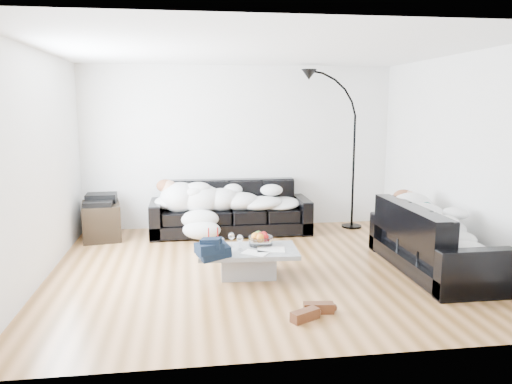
{
  "coord_description": "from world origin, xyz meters",
  "views": [
    {
      "loc": [
        -0.86,
        -5.8,
        1.97
      ],
      "look_at": [
        0.0,
        0.3,
        0.9
      ],
      "focal_mm": 35.0,
      "sensor_mm": 36.0,
      "label": 1
    }
  ],
  "objects": [
    {
      "name": "wall_back",
      "position": [
        0.0,
        2.25,
        1.3
      ],
      "size": [
        5.0,
        0.02,
        2.6
      ],
      "primitive_type": "cube",
      "color": "silver",
      "rests_on": "ground"
    },
    {
      "name": "newspaper_b",
      "position": [
        -0.12,
        -0.45,
        0.34
      ],
      "size": [
        0.35,
        0.33,
        0.01
      ],
      "primitive_type": "cube",
      "rotation": [
        0.0,
        0.0,
        -0.59
      ],
      "color": "silver",
      "rests_on": "coffee_table"
    },
    {
      "name": "wine_glass_c",
      "position": [
        -0.27,
        -0.28,
        0.42
      ],
      "size": [
        0.09,
        0.09,
        0.17
      ],
      "primitive_type": "cylinder",
      "rotation": [
        0.0,
        0.0,
        -0.21
      ],
      "color": "white",
      "rests_on": "coffee_table"
    },
    {
      "name": "teal_cushion",
      "position": [
        2.0,
        0.24,
        0.72
      ],
      "size": [
        0.42,
        0.38,
        0.2
      ],
      "primitive_type": "ellipsoid",
      "rotation": [
        0.0,
        0.0,
        0.24
      ],
      "color": "#0A4B3C",
      "rests_on": "sofa_right"
    },
    {
      "name": "coffee_table",
      "position": [
        -0.17,
        -0.27,
        0.17
      ],
      "size": [
        1.17,
        0.72,
        0.33
      ],
      "primitive_type": "cube",
      "rotation": [
        0.0,
        0.0,
        -0.05
      ],
      "color": "#939699",
      "rests_on": "ground"
    },
    {
      "name": "wall_left",
      "position": [
        -2.5,
        0.0,
        1.3
      ],
      "size": [
        0.02,
        4.5,
        2.6
      ],
      "primitive_type": "cube",
      "color": "silver",
      "rests_on": "ground"
    },
    {
      "name": "shoes",
      "position": [
        0.28,
        -1.48,
        0.06
      ],
      "size": [
        0.57,
        0.48,
        0.11
      ],
      "primitive_type": null,
      "rotation": [
        0.0,
        0.0,
        0.29
      ],
      "color": "#472311",
      "rests_on": "ground"
    },
    {
      "name": "ceiling",
      "position": [
        0.0,
        0.0,
        2.6
      ],
      "size": [
        5.0,
        5.0,
        0.0
      ],
      "primitive_type": "plane",
      "color": "white",
      "rests_on": "ground"
    },
    {
      "name": "wine_glass_b",
      "position": [
        -0.48,
        -0.29,
        0.41
      ],
      "size": [
        0.08,
        0.08,
        0.16
      ],
      "primitive_type": "cylinder",
      "rotation": [
        0.0,
        0.0,
        -0.26
      ],
      "color": "white",
      "rests_on": "coffee_table"
    },
    {
      "name": "av_cabinet",
      "position": [
        -2.14,
        1.74,
        0.27
      ],
      "size": [
        0.66,
        0.86,
        0.53
      ],
      "primitive_type": "cube",
      "rotation": [
        0.0,
        0.0,
        0.17
      ],
      "color": "black",
      "rests_on": "ground"
    },
    {
      "name": "sleeper_back",
      "position": [
        -0.2,
        1.73,
        0.63
      ],
      "size": [
        2.07,
        0.72,
        0.41
      ],
      "primitive_type": null,
      "color": "white",
      "rests_on": "sofa_back"
    },
    {
      "name": "sleeper_right",
      "position": [
        2.06,
        -0.37,
        0.63
      ],
      "size": [
        0.72,
        1.7,
        0.42
      ],
      "primitive_type": null,
      "rotation": [
        0.0,
        0.0,
        1.57
      ],
      "color": "white",
      "rests_on": "sofa_right"
    },
    {
      "name": "sofa_back",
      "position": [
        -0.2,
        1.78,
        0.4
      ],
      "size": [
        2.45,
        0.85,
        0.8
      ],
      "primitive_type": "cube",
      "color": "black",
      "rests_on": "ground"
    },
    {
      "name": "wine_glass_a",
      "position": [
        -0.35,
        -0.14,
        0.41
      ],
      "size": [
        0.09,
        0.09,
        0.17
      ],
      "primitive_type": "cylinder",
      "rotation": [
        0.0,
        0.0,
        -0.29
      ],
      "color": "white",
      "rests_on": "coffee_table"
    },
    {
      "name": "navy_jacket",
      "position": [
        -0.61,
        -0.53,
        0.5
      ],
      "size": [
        0.36,
        0.3,
        0.18
      ],
      "primitive_type": null,
      "rotation": [
        0.0,
        0.0,
        -0.02
      ],
      "color": "black",
      "rests_on": "coffee_table"
    },
    {
      "name": "fruit_bowl",
      "position": [
        -0.0,
        -0.14,
        0.42
      ],
      "size": [
        0.3,
        0.3,
        0.18
      ],
      "primitive_type": "cylinder",
      "rotation": [
        0.0,
        0.0,
        -0.05
      ],
      "color": "white",
      "rests_on": "coffee_table"
    },
    {
      "name": "candle_left",
      "position": [
        -0.62,
        -0.1,
        0.44
      ],
      "size": [
        0.05,
        0.05,
        0.22
      ],
      "primitive_type": "cylinder",
      "rotation": [
        0.0,
        0.0,
        0.23
      ],
      "color": "maroon",
      "rests_on": "coffee_table"
    },
    {
      "name": "stereo",
      "position": [
        -2.14,
        1.74,
        0.6
      ],
      "size": [
        0.45,
        0.36,
        0.13
      ],
      "primitive_type": "cube",
      "rotation": [
        0.0,
        0.0,
        0.04
      ],
      "color": "black",
      "rests_on": "av_cabinet"
    },
    {
      "name": "newspaper_a",
      "position": [
        0.09,
        -0.34,
        0.34
      ],
      "size": [
        0.35,
        0.29,
        0.01
      ],
      "primitive_type": "cube",
      "rotation": [
        0.0,
        0.0,
        -0.16
      ],
      "color": "silver",
      "rests_on": "coffee_table"
    },
    {
      "name": "candle_right",
      "position": [
        -0.51,
        -0.06,
        0.44
      ],
      "size": [
        0.05,
        0.05,
        0.21
      ],
      "primitive_type": "cylinder",
      "rotation": [
        0.0,
        0.0,
        0.28
      ],
      "color": "maroon",
      "rests_on": "coffee_table"
    },
    {
      "name": "floor_lamp",
      "position": [
        1.81,
        1.88,
        1.11
      ],
      "size": [
        0.84,
        0.42,
        2.22
      ],
      "primitive_type": null,
      "rotation": [
        0.0,
        0.0,
        0.12
      ],
      "color": "black",
      "rests_on": "ground"
    },
    {
      "name": "wall_right",
      "position": [
        2.5,
        0.0,
        1.3
      ],
      "size": [
        0.02,
        4.5,
        2.6
      ],
      "primitive_type": "cube",
      "color": "silver",
      "rests_on": "ground"
    },
    {
      "name": "ground",
      "position": [
        0.0,
        0.0,
        0.0
      ],
      "size": [
        5.0,
        5.0,
        0.0
      ],
      "primitive_type": "plane",
      "color": "brown",
      "rests_on": "ground"
    },
    {
      "name": "sofa_right",
      "position": [
        2.06,
        -0.37,
        0.4
      ],
      "size": [
        0.85,
        1.99,
        0.8
      ],
      "primitive_type": "cube",
      "rotation": [
        0.0,
        0.0,
        1.57
      ],
      "color": "black",
      "rests_on": "ground"
    }
  ]
}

